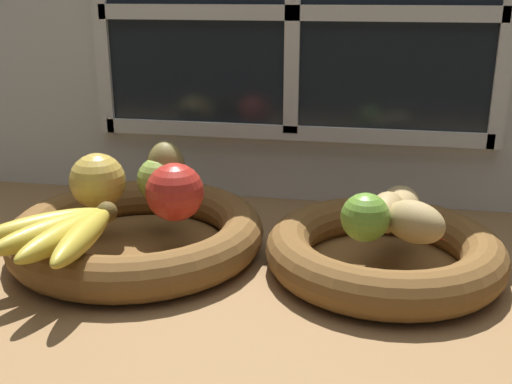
{
  "coord_description": "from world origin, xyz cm",
  "views": [
    {
      "loc": [
        12.65,
        -70.07,
        34.5
      ],
      "look_at": [
        -1.11,
        2.67,
        9.72
      ],
      "focal_mm": 42.66,
      "sensor_mm": 36.0,
      "label": 1
    }
  ],
  "objects": [
    {
      "name": "ground_plane",
      "position": [
        0.0,
        0.0,
        -1.5
      ],
      "size": [
        140.0,
        90.0,
        3.0
      ],
      "primitive_type": "cube",
      "color": "olive"
    },
    {
      "name": "back_wall",
      "position": [
        0.0,
        29.77,
        27.88
      ],
      "size": [
        140.0,
        4.6,
        55.0
      ],
      "color": "silver",
      "rests_on": "ground_plane"
    },
    {
      "name": "potato_small",
      "position": [
        18.62,
        -0.51,
        8.26
      ],
      "size": [
        9.25,
        8.64,
        5.06
      ],
      "primitive_type": "ellipsoid",
      "rotation": [
        0.0,
        0.0,
        2.5
      ],
      "color": "tan",
      "rests_on": "fruit_bowl_right"
    },
    {
      "name": "fruit_bowl_right",
      "position": [
        15.44,
        2.67,
        2.69
      ],
      "size": [
        30.19,
        30.19,
        5.72
      ],
      "color": "brown",
      "rests_on": "ground_plane"
    },
    {
      "name": "fruit_bowl_left",
      "position": [
        -17.67,
        2.67,
        2.68
      ],
      "size": [
        34.64,
        34.64,
        5.72
      ],
      "color": "brown",
      "rests_on": "ground_plane"
    },
    {
      "name": "potato_large",
      "position": [
        15.44,
        2.67,
        8.11
      ],
      "size": [
        5.9,
        8.92,
        4.78
      ],
      "primitive_type": "ellipsoid",
      "rotation": [
        0.0,
        0.0,
        1.38
      ],
      "color": "tan",
      "rests_on": "fruit_bowl_right"
    },
    {
      "name": "pear_brown",
      "position": [
        -15.26,
        8.67,
        10.01
      ],
      "size": [
        7.95,
        7.86,
        8.57
      ],
      "primitive_type": "ellipsoid",
      "rotation": [
        0.0,
        0.0,
        2.54
      ],
      "color": "olive",
      "rests_on": "fruit_bowl_left"
    },
    {
      "name": "potato_back",
      "position": [
        17.42,
        7.04,
        7.87
      ],
      "size": [
        5.29,
        7.91,
        4.3
      ],
      "primitive_type": "ellipsoid",
      "rotation": [
        0.0,
        0.0,
        4.76
      ],
      "color": "tan",
      "rests_on": "fruit_bowl_right"
    },
    {
      "name": "chili_pepper",
      "position": [
        17.63,
        1.27,
        6.62
      ],
      "size": [
        10.52,
        7.39,
        1.8
      ],
      "primitive_type": "cone",
      "rotation": [
        0.0,
        1.57,
        -0.55
      ],
      "color": "red",
      "rests_on": "fruit_bowl_right"
    },
    {
      "name": "banana_bunch_front",
      "position": [
        -22.35,
        -8.74,
        7.26
      ],
      "size": [
        14.95,
        17.74,
        3.07
      ],
      "color": "gold",
      "rests_on": "fruit_bowl_left"
    },
    {
      "name": "lime_near",
      "position": [
        12.87,
        -1.18,
        8.68
      ],
      "size": [
        5.91,
        5.91,
        5.91
      ],
      "primitive_type": "sphere",
      "color": "#6B9E33",
      "rests_on": "fruit_bowl_right"
    },
    {
      "name": "apple_golden_left",
      "position": [
        -23.44,
        3.88,
        9.55
      ],
      "size": [
        7.65,
        7.65,
        7.65
      ],
      "primitive_type": "sphere",
      "color": "gold",
      "rests_on": "fruit_bowl_left"
    },
    {
      "name": "apple_green_back",
      "position": [
        -15.78,
        7.67,
        9.03
      ],
      "size": [
        6.61,
        6.61,
        6.61
      ],
      "primitive_type": "sphere",
      "color": "#99B74C",
      "rests_on": "fruit_bowl_left"
    },
    {
      "name": "apple_red_right",
      "position": [
        -11.55,
        1.24,
        9.53
      ],
      "size": [
        7.61,
        7.61,
        7.61
      ],
      "primitive_type": "sphere",
      "color": "red",
      "rests_on": "fruit_bowl_left"
    }
  ]
}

